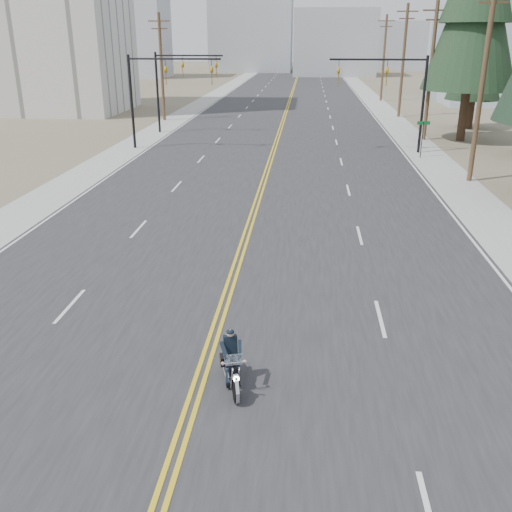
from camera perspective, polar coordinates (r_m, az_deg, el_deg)
name	(u,v)px	position (r m, az deg, el deg)	size (l,w,h in m)	color
ground_plane	(199,384)	(14.91, -5.73, -12.58)	(400.00, 400.00, 0.00)	#776D56
road	(290,100)	(82.61, 3.41, 15.32)	(20.00, 200.00, 0.01)	#303033
sidewalk_left	(209,99)	(83.76, -4.77, 15.37)	(3.00, 200.00, 0.01)	#A5A5A0
sidewalk_right	(373,101)	(83.06, 11.64, 14.98)	(3.00, 200.00, 0.01)	#A5A5A0
traffic_mast_left	(156,83)	(45.76, -9.94, 16.64)	(7.10, 0.26, 7.00)	black
traffic_mast_right	(397,85)	(44.75, 13.90, 16.27)	(7.10, 0.26, 7.00)	black
traffic_mast_far	(175,77)	(53.60, -8.08, 17.28)	(6.10, 0.26, 7.00)	black
street_sign	(423,133)	(43.44, 16.33, 11.74)	(0.90, 0.06, 2.62)	black
utility_pole_b	(483,79)	(36.62, 21.75, 16.14)	(2.20, 0.30, 11.50)	brown
utility_pole_c	(431,69)	(51.20, 17.09, 17.40)	(2.20, 0.30, 11.00)	brown
utility_pole_d	(403,59)	(65.96, 14.52, 18.49)	(2.20, 0.30, 11.50)	brown
utility_pole_e	(384,57)	(82.80, 12.67, 18.87)	(2.20, 0.30, 11.00)	brown
utility_pole_left	(162,66)	(62.08, -9.43, 18.26)	(2.20, 0.30, 10.50)	brown
haze_bldg_a	(132,23)	(132.62, -12.26, 21.83)	(14.00, 12.00, 22.00)	#B7BCC6
haze_bldg_b	(334,43)	(137.28, 7.85, 20.38)	(18.00, 14.00, 14.00)	#ADB2B7
haze_bldg_c	(504,33)	(127.78, 23.59, 19.80)	(16.00, 12.00, 18.00)	#B7BCC6
haze_bldg_d	(252,16)	(152.93, -0.42, 22.86)	(20.00, 15.00, 26.00)	#ADB2B7
haze_bldg_e	(396,46)	(163.73, 13.78, 19.73)	(14.00, 14.00, 12.00)	#B7BCC6
haze_bldg_f	(90,38)	(151.56, -16.23, 20.21)	(12.00, 12.00, 16.00)	#ADB2B7
motorcyclist	(232,361)	(14.38, -2.42, -10.41)	(0.80, 1.87, 1.46)	black
conifer_far	(479,43)	(59.25, 21.42, 19.23)	(5.02, 5.02, 13.44)	#382619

